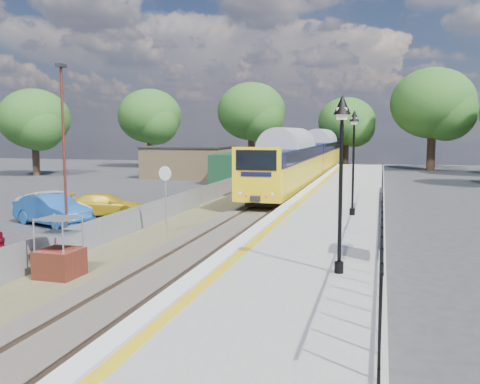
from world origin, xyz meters
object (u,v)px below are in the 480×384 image
(carpark_lamp, at_px, (64,141))
(car_yellow, at_px, (105,205))
(victorian_lamp_south, at_px, (342,142))
(speed_sign, at_px, (165,188))
(car_blue, at_px, (53,210))
(car_white, at_px, (55,204))
(victorian_lamp_north, at_px, (354,138))
(brick_plinth, at_px, (59,249))
(train, at_px, (308,156))

(carpark_lamp, height_order, car_yellow, carpark_lamp)
(victorian_lamp_south, height_order, carpark_lamp, carpark_lamp)
(carpark_lamp, bearing_deg, speed_sign, 17.61)
(car_blue, distance_m, car_white, 3.13)
(victorian_lamp_south, bearing_deg, car_white, 144.70)
(car_white, bearing_deg, victorian_lamp_south, -106.13)
(victorian_lamp_north, height_order, car_white, victorian_lamp_north)
(carpark_lamp, height_order, car_white, carpark_lamp)
(carpark_lamp, distance_m, car_white, 7.50)
(carpark_lamp, relative_size, car_blue, 1.62)
(speed_sign, relative_size, car_yellow, 0.74)
(car_yellow, relative_size, car_white, 0.88)
(car_blue, bearing_deg, brick_plinth, -122.91)
(car_yellow, height_order, car_white, car_white)
(victorian_lamp_south, height_order, car_white, victorian_lamp_south)
(train, relative_size, car_white, 8.49)
(train, distance_m, speed_sign, 27.12)
(train, height_order, car_yellow, train)
(car_blue, height_order, car_white, car_blue)
(victorian_lamp_north, distance_m, speed_sign, 8.47)
(train, height_order, speed_sign, train)
(speed_sign, xyz_separation_m, car_yellow, (-5.49, 4.60, -1.53))
(carpark_lamp, distance_m, car_blue, 4.92)
(victorian_lamp_south, relative_size, car_yellow, 1.09)
(car_blue, distance_m, car_yellow, 3.48)
(victorian_lamp_north, bearing_deg, speed_sign, -162.23)
(victorian_lamp_north, relative_size, car_white, 0.96)
(train, relative_size, carpark_lamp, 5.53)
(brick_plinth, height_order, speed_sign, speed_sign)
(train, bearing_deg, car_white, -114.76)
(car_white, bearing_deg, carpark_lamp, -122.81)
(speed_sign, bearing_deg, brick_plinth, -83.23)
(car_yellow, bearing_deg, victorian_lamp_south, -145.36)
(car_white, bearing_deg, brick_plinth, -126.34)
(victorian_lamp_north, bearing_deg, victorian_lamp_south, -88.85)
(brick_plinth, height_order, carpark_lamp, carpark_lamp)
(train, distance_m, car_white, 25.46)
(train, xyz_separation_m, carpark_lamp, (-6.56, -28.29, 1.85))
(train, relative_size, car_yellow, 9.70)
(victorian_lamp_south, bearing_deg, brick_plinth, 176.89)
(brick_plinth, bearing_deg, car_white, 124.50)
(victorian_lamp_south, xyz_separation_m, train, (-5.50, 34.50, -1.96))
(speed_sign, bearing_deg, carpark_lamp, -150.66)
(victorian_lamp_south, relative_size, train, 0.11)
(victorian_lamp_north, distance_m, car_yellow, 13.95)
(train, height_order, brick_plinth, train)
(victorian_lamp_south, height_order, speed_sign, victorian_lamp_south)
(train, relative_size, brick_plinth, 20.88)
(victorian_lamp_south, relative_size, carpark_lamp, 0.62)
(victorian_lamp_north, bearing_deg, car_white, 174.88)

